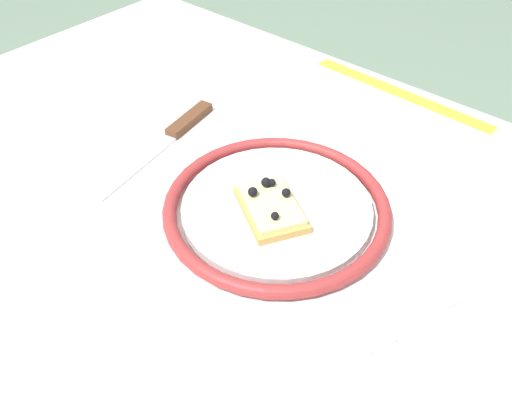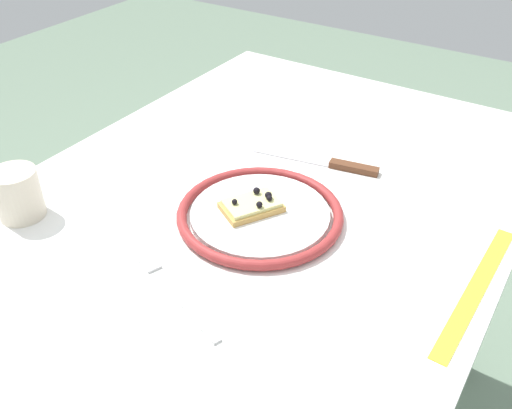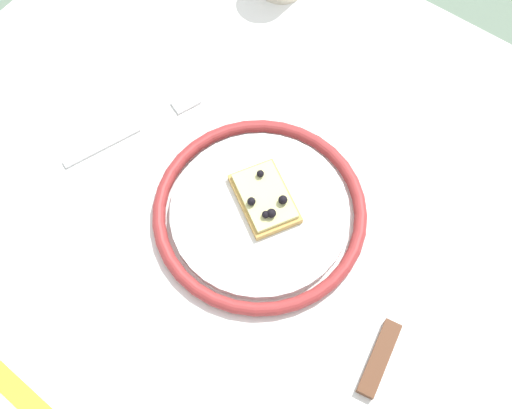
# 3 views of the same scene
# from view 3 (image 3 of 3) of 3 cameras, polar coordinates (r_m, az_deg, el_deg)

# --- Properties ---
(ground_plane) EXTENTS (6.00, 6.00, 0.00)m
(ground_plane) POSITION_cam_3_polar(r_m,az_deg,el_deg) (1.50, 2.66, -13.23)
(ground_plane) COLOR slate
(dining_table) EXTENTS (1.13, 0.81, 0.76)m
(dining_table) POSITION_cam_3_polar(r_m,az_deg,el_deg) (0.88, 4.44, -4.08)
(dining_table) COLOR white
(dining_table) RESTS_ON ground_plane
(plate) EXTENTS (0.27, 0.27, 0.02)m
(plate) POSITION_cam_3_polar(r_m,az_deg,el_deg) (0.78, 0.34, -0.67)
(plate) COLOR white
(plate) RESTS_ON dining_table
(pizza_slice_near) EXTENTS (0.11, 0.10, 0.03)m
(pizza_slice_near) POSITION_cam_3_polar(r_m,az_deg,el_deg) (0.77, 0.82, 0.60)
(pizza_slice_near) COLOR tan
(pizza_slice_near) RESTS_ON plate
(knife) EXTENTS (0.06, 0.24, 0.01)m
(knife) POSITION_cam_3_polar(r_m,az_deg,el_deg) (0.74, 12.15, -11.43)
(knife) COLOR silver
(knife) RESTS_ON dining_table
(fork) EXTENTS (0.09, 0.19, 0.00)m
(fork) POSITION_cam_3_polar(r_m,az_deg,el_deg) (0.86, -11.12, 6.77)
(fork) COLOR #B9B9B9
(fork) RESTS_ON dining_table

